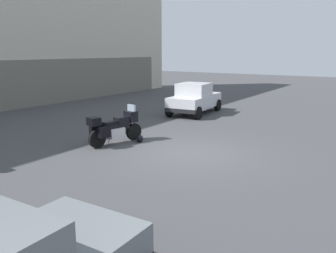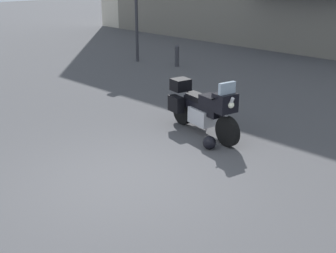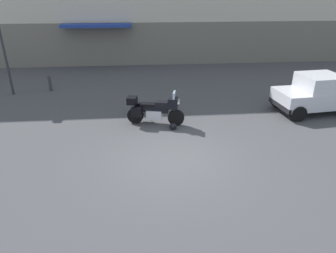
% 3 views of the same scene
% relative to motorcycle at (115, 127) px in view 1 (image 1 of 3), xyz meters
% --- Properties ---
extents(ground_plane, '(80.00, 80.00, 0.00)m').
position_rel_motorcycle_xyz_m(ground_plane, '(0.49, -2.79, -0.62)').
color(ground_plane, '#424244').
extents(motorcycle, '(2.24, 1.00, 1.36)m').
position_rel_motorcycle_xyz_m(motorcycle, '(0.00, 0.00, 0.00)').
color(motorcycle, black).
rests_on(motorcycle, ground).
extents(helmet, '(0.28, 0.28, 0.28)m').
position_rel_motorcycle_xyz_m(helmet, '(0.68, -0.58, -0.48)').
color(helmet, black).
rests_on(helmet, ground).
extents(car_hatchback_near, '(3.99, 2.13, 1.64)m').
position_rel_motorcycle_xyz_m(car_hatchback_near, '(7.09, 0.68, 0.19)').
color(car_hatchback_near, silver).
rests_on(car_hatchback_near, ground).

